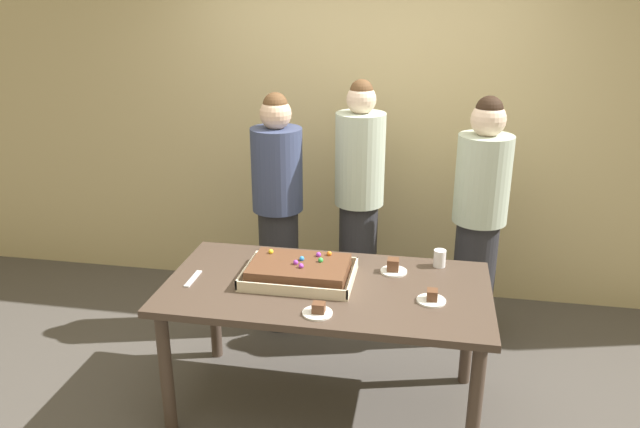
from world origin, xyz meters
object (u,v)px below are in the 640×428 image
at_px(person_striped_tie_right, 278,211).
at_px(drink_cup_nearest, 440,258).
at_px(plated_slice_near_left, 393,268).
at_px(plated_slice_far_left, 318,311).
at_px(party_table, 327,300).
at_px(cake_server_utensil, 193,279).
at_px(sheet_cake, 299,271).
at_px(person_serving_front, 359,203).
at_px(person_green_shirt_behind, 479,219).
at_px(plated_slice_near_right, 432,298).

bearing_deg(person_striped_tie_right, drink_cup_nearest, 43.70).
xyz_separation_m(plated_slice_near_left, plated_slice_far_left, (-0.33, -0.55, -0.01)).
height_order(party_table, plated_slice_near_left, plated_slice_near_left).
bearing_deg(cake_server_utensil, sheet_cake, 10.78).
bearing_deg(plated_slice_far_left, drink_cup_nearest, 48.94).
xyz_separation_m(plated_slice_near_left, person_serving_front, (-0.29, 0.76, 0.11)).
bearing_deg(plated_slice_near_left, drink_cup_nearest, 25.99).
height_order(party_table, person_striped_tie_right, person_striped_tie_right).
distance_m(party_table, drink_cup_nearest, 0.71).
xyz_separation_m(party_table, plated_slice_far_left, (0.01, -0.32, 0.11)).
distance_m(person_green_shirt_behind, person_striped_tie_right, 1.33).
xyz_separation_m(plated_slice_far_left, drink_cup_nearest, (0.58, 0.67, 0.03)).
bearing_deg(person_serving_front, person_striped_tie_right, -61.88).
bearing_deg(person_green_shirt_behind, sheet_cake, -0.01).
height_order(sheet_cake, person_striped_tie_right, person_striped_tie_right).
bearing_deg(party_table, person_green_shirt_behind, 47.84).
bearing_deg(plated_slice_near_right, plated_slice_far_left, -156.94).
bearing_deg(party_table, drink_cup_nearest, 30.68).
height_order(plated_slice_far_left, person_green_shirt_behind, person_green_shirt_behind).
distance_m(person_serving_front, person_striped_tie_right, 0.55).
distance_m(drink_cup_nearest, person_green_shirt_behind, 0.63).
bearing_deg(plated_slice_far_left, person_green_shirt_behind, 56.33).
height_order(party_table, person_serving_front, person_serving_front).
relative_size(plated_slice_near_left, plated_slice_far_left, 1.00).
xyz_separation_m(plated_slice_near_right, person_serving_front, (-0.51, 1.08, 0.11)).
height_order(drink_cup_nearest, person_striped_tie_right, person_striped_tie_right).
bearing_deg(cake_server_utensil, drink_cup_nearest, 17.50).
relative_size(cake_server_utensil, person_serving_front, 0.12).
bearing_deg(plated_slice_near_right, party_table, 171.42).
xyz_separation_m(drink_cup_nearest, person_green_shirt_behind, (0.25, 0.58, 0.04)).
relative_size(plated_slice_near_left, person_green_shirt_behind, 0.09).
distance_m(plated_slice_near_left, person_serving_front, 0.82).
relative_size(party_table, person_green_shirt_behind, 1.05).
bearing_deg(sheet_cake, person_striped_tie_right, 111.81).
distance_m(sheet_cake, drink_cup_nearest, 0.82).
xyz_separation_m(plated_slice_far_left, person_serving_front, (0.04, 1.31, 0.11)).
height_order(cake_server_utensil, person_serving_front, person_serving_front).
height_order(plated_slice_near_right, person_serving_front, person_serving_front).
bearing_deg(person_serving_front, party_table, 9.59).
height_order(sheet_cake, plated_slice_far_left, sheet_cake).
height_order(plated_slice_far_left, person_serving_front, person_serving_front).
distance_m(cake_server_utensil, person_green_shirt_behind, 1.87).
bearing_deg(plated_slice_near_right, person_serving_front, 115.29).
relative_size(person_green_shirt_behind, person_striped_tie_right, 1.00).
height_order(plated_slice_near_right, person_green_shirt_behind, person_green_shirt_behind).
relative_size(plated_slice_far_left, person_green_shirt_behind, 0.09).
distance_m(plated_slice_near_left, person_green_shirt_behind, 0.87).
xyz_separation_m(party_table, person_serving_front, (0.05, 0.99, 0.22)).
bearing_deg(person_striped_tie_right, person_serving_front, 83.87).
height_order(plated_slice_far_left, person_striped_tie_right, person_striped_tie_right).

